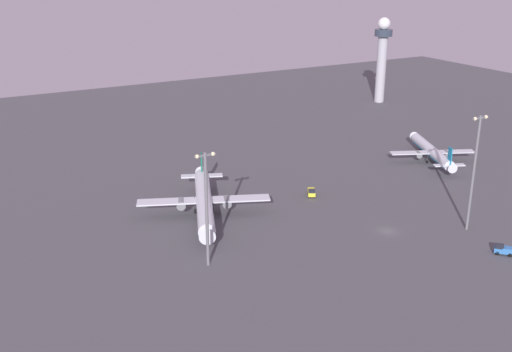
{
  "coord_description": "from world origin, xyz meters",
  "views": [
    {
      "loc": [
        -95.73,
        -105.41,
        64.16
      ],
      "look_at": [
        -14.2,
        41.43,
        4.0
      ],
      "focal_mm": 43.12,
      "sensor_mm": 36.0,
      "label": 1
    }
  ],
  "objects_px": {
    "apron_light_west": "(474,167)",
    "maintenance_van": "(311,192)",
    "airplane_terminal_side": "(432,152)",
    "control_tower": "(382,54)",
    "apron_light_east": "(206,203)",
    "airplane_taxiway_distant": "(204,200)",
    "baggage_tractor": "(503,250)"
  },
  "relations": [
    {
      "from": "apron_light_west",
      "to": "maintenance_van",
      "type": "bearing_deg",
      "value": 119.51
    },
    {
      "from": "airplane_terminal_side",
      "to": "apron_light_west",
      "type": "distance_m",
      "value": 55.4
    },
    {
      "from": "airplane_terminal_side",
      "to": "apron_light_west",
      "type": "relative_size",
      "value": 1.17
    },
    {
      "from": "control_tower",
      "to": "maintenance_van",
      "type": "height_order",
      "value": "control_tower"
    },
    {
      "from": "control_tower",
      "to": "airplane_terminal_side",
      "type": "distance_m",
      "value": 91.26
    },
    {
      "from": "airplane_terminal_side",
      "to": "apron_light_west",
      "type": "bearing_deg",
      "value": -100.84
    },
    {
      "from": "airplane_terminal_side",
      "to": "apron_light_east",
      "type": "bearing_deg",
      "value": -138.39
    },
    {
      "from": "airplane_taxiway_distant",
      "to": "apron_light_west",
      "type": "bearing_deg",
      "value": 166.19
    },
    {
      "from": "airplane_taxiway_distant",
      "to": "baggage_tractor",
      "type": "bearing_deg",
      "value": 155.92
    },
    {
      "from": "apron_light_east",
      "to": "maintenance_van",
      "type": "bearing_deg",
      "value": 28.52
    },
    {
      "from": "baggage_tractor",
      "to": "apron_light_west",
      "type": "bearing_deg",
      "value": 36.83
    },
    {
      "from": "airplane_terminal_side",
      "to": "apron_light_west",
      "type": "height_order",
      "value": "apron_light_west"
    },
    {
      "from": "baggage_tractor",
      "to": "apron_light_east",
      "type": "bearing_deg",
      "value": 115.3
    },
    {
      "from": "maintenance_van",
      "to": "apron_light_east",
      "type": "bearing_deg",
      "value": 58.34
    },
    {
      "from": "control_tower",
      "to": "airplane_terminal_side",
      "type": "height_order",
      "value": "control_tower"
    },
    {
      "from": "airplane_terminal_side",
      "to": "apron_light_east",
      "type": "height_order",
      "value": "apron_light_east"
    },
    {
      "from": "airplane_terminal_side",
      "to": "baggage_tractor",
      "type": "bearing_deg",
      "value": -96.33
    },
    {
      "from": "airplane_taxiway_distant",
      "to": "apron_light_west",
      "type": "height_order",
      "value": "apron_light_west"
    },
    {
      "from": "airplane_terminal_side",
      "to": "baggage_tractor",
      "type": "xyz_separation_m",
      "value": [
        -34.1,
        -58.0,
        -2.32
      ]
    },
    {
      "from": "airplane_taxiway_distant",
      "to": "apron_light_east",
      "type": "xyz_separation_m",
      "value": [
        -10.61,
        -25.3,
        10.53
      ]
    },
    {
      "from": "airplane_taxiway_distant",
      "to": "control_tower",
      "type": "bearing_deg",
      "value": -124.4
    },
    {
      "from": "baggage_tractor",
      "to": "control_tower",
      "type": "bearing_deg",
      "value": 20.5
    },
    {
      "from": "airplane_taxiway_distant",
      "to": "apron_light_west",
      "type": "distance_m",
      "value": 67.71
    },
    {
      "from": "apron_light_west",
      "to": "baggage_tractor",
      "type": "bearing_deg",
      "value": -103.14
    },
    {
      "from": "airplane_terminal_side",
      "to": "maintenance_van",
      "type": "distance_m",
      "value": 52.59
    },
    {
      "from": "airplane_taxiway_distant",
      "to": "maintenance_van",
      "type": "height_order",
      "value": "airplane_taxiway_distant"
    },
    {
      "from": "control_tower",
      "to": "apron_light_east",
      "type": "bearing_deg",
      "value": -141.89
    },
    {
      "from": "baggage_tractor",
      "to": "maintenance_van",
      "type": "bearing_deg",
      "value": 69.29
    },
    {
      "from": "baggage_tractor",
      "to": "apron_light_west",
      "type": "xyz_separation_m",
      "value": [
        3.24,
        13.86,
        15.29
      ]
    },
    {
      "from": "airplane_taxiway_distant",
      "to": "baggage_tractor",
      "type": "xyz_separation_m",
      "value": [
        50.43,
        -53.33,
        -3.15
      ]
    },
    {
      "from": "apron_light_west",
      "to": "airplane_taxiway_distant",
      "type": "bearing_deg",
      "value": 143.66
    },
    {
      "from": "control_tower",
      "to": "baggage_tractor",
      "type": "distance_m",
      "value": 158.0
    }
  ]
}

